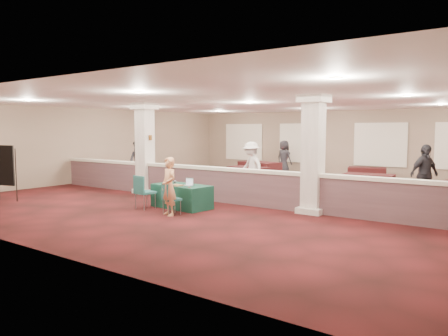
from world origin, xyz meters
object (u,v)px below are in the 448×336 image
Objects in this scene: far_table_back_center at (367,175)px; far_table_front_center at (248,175)px; far_table_back_right at (368,184)px; attendee_b at (251,166)px; woman at (169,186)px; far_table_front_left at (193,179)px; easel_board at (1,166)px; attendee_a at (138,162)px; attendee_c at (424,175)px; conf_chair_main at (169,196)px; attendee_d at (284,158)px; conf_chair_side at (143,189)px; near_table at (182,196)px; far_table_back_left at (259,170)px.

far_table_front_center is at bearing -138.14° from far_table_back_center.
attendee_b is at bearing -153.76° from far_table_back_right.
woman is 5.21m from far_table_front_left.
far_table_back_center is at bearing 42.39° from easel_board.
woman is 7.63m from attendee_a.
easel_board is 0.97× the size of attendee_c.
easel_board is 6.00m from woman.
conf_chair_main is 0.47× the size of attendee_a.
conf_chair_main is 0.48× the size of far_table_front_center.
attendee_a is (-3.27, 0.23, 0.51)m from far_table_front_left.
easel_board is 0.98× the size of attendee_b.
attendee_d reaches higher than far_table_back_center.
conf_chair_side reaches higher than conf_chair_main.
far_table_front_left is 1.09× the size of far_table_front_center.
far_table_back_right is at bearing 48.19° from attendee_b.
far_table_back_left is (-2.07, 7.74, 0.06)m from near_table.
near_table is 6.20m from far_table_front_center.
far_table_front_center is at bearing 51.18° from easel_board.
attendee_c is (7.18, -1.30, 0.56)m from far_table_front_center.
far_table_back_center is 0.93× the size of far_table_back_right.
far_table_front_left is at bearing -105.85° from far_table_front_center.
attendee_c is at bearing -21.55° from far_table_back_left.
far_table_back_center is at bearing 101.58° from conf_chair_main.
attendee_d is at bearing 45.66° from attendee_a.
attendee_d is at bearing 85.11° from attendee_c.
far_table_front_left is at bearing -153.42° from far_table_back_right.
far_table_back_right is (8.77, 8.75, -0.79)m from easel_board.
attendee_b is at bearing -63.23° from far_table_back_left.
far_table_back_right is at bearing 1.16° from attendee_a.
far_table_back_right is at bearing 158.02° from attendee_d.
near_table is 1.82× the size of conf_chair_side.
attendee_c reaches higher than attendee_a.
attendee_c reaches higher than far_table_back_right.
far_table_back_left is at bearing 101.24° from attendee_d.
attendee_c reaches higher than woman.
woman is at bearing 115.56° from attendee_d.
conf_chair_main is at bearing -61.22° from near_table.
near_table is 1.01× the size of attendee_d.
attendee_a reaches higher than near_table.
far_table_back_left is 1.24× the size of far_table_back_center.
conf_chair_main is 5.97m from easel_board.
attendee_c is (5.61, 4.70, 0.58)m from near_table.
conf_chair_side is at bearing -121.00° from far_table_back_right.
far_table_back_center is at bearing 99.22° from woman.
far_table_back_right is at bearing 86.88° from woman.
conf_chair_main is 0.54× the size of woman.
far_table_back_right is 0.93× the size of attendee_b.
conf_chair_side is 0.51× the size of far_table_front_left.
attendee_d is (3.60, 6.47, -0.03)m from attendee_a.
near_table is 7.10m from far_table_back_right.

